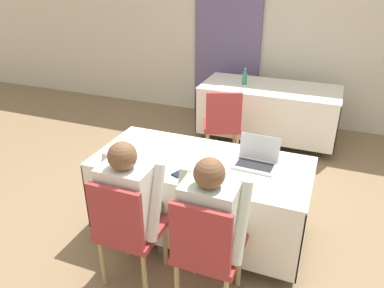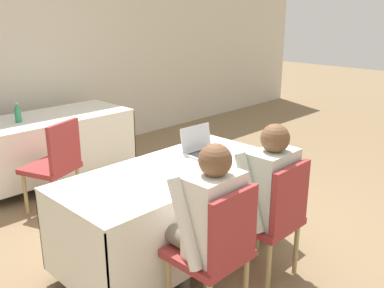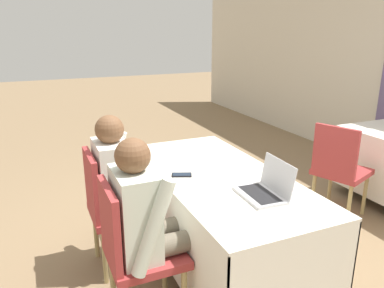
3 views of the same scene
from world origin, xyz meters
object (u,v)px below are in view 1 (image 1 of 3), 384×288
(chair_far_spare, at_px, (223,122))
(cell_phone, at_px, (180,173))
(laptop, at_px, (256,160))
(chair_near_left, at_px, (127,227))
(water_bottle, at_px, (245,77))
(chair_near_right, at_px, (206,248))
(person_checkered_shirt, at_px, (132,201))
(person_white_shirt, at_px, (212,220))

(chair_far_spare, bearing_deg, cell_phone, 74.87)
(laptop, xyz_separation_m, chair_far_spare, (-0.67, 1.29, -0.28))
(chair_near_left, bearing_deg, cell_phone, -115.67)
(water_bottle, bearing_deg, chair_near_right, -80.35)
(cell_phone, bearing_deg, person_checkered_shirt, -98.86)
(laptop, bearing_deg, chair_near_right, -96.63)
(chair_far_spare, bearing_deg, laptop, 96.82)
(cell_phone, bearing_deg, chair_far_spare, 118.28)
(water_bottle, xyz_separation_m, person_checkered_shirt, (-0.11, -2.82, -0.17))
(chair_far_spare, xyz_separation_m, person_checkered_shirt, (-0.07, -2.00, 0.16))
(laptop, distance_m, cell_phone, 0.62)
(chair_far_spare, distance_m, person_white_shirt, 2.08)
(water_bottle, xyz_separation_m, chair_near_left, (-0.11, -2.93, -0.33))
(chair_near_right, relative_size, person_checkered_shirt, 0.78)
(chair_near_right, bearing_deg, chair_far_spare, -75.69)
(person_white_shirt, bearing_deg, chair_near_right, 90.00)
(cell_phone, distance_m, water_bottle, 2.46)
(cell_phone, height_order, chair_near_right, chair_near_right)
(chair_near_right, bearing_deg, laptop, -99.25)
(chair_far_spare, relative_size, person_white_shirt, 0.78)
(chair_near_right, distance_m, person_checkered_shirt, 0.64)
(chair_near_left, bearing_deg, person_checkered_shirt, -90.00)
(chair_near_left, relative_size, person_white_shirt, 0.78)
(water_bottle, distance_m, person_checkered_shirt, 2.83)
(laptop, height_order, chair_near_right, laptop)
(chair_far_spare, bearing_deg, person_white_shirt, 84.45)
(chair_near_right, relative_size, chair_far_spare, 1.00)
(chair_far_spare, height_order, person_white_shirt, person_white_shirt)
(water_bottle, bearing_deg, chair_far_spare, -92.81)
(laptop, bearing_deg, water_bottle, 109.23)
(laptop, height_order, chair_near_left, laptop)
(person_checkered_shirt, bearing_deg, water_bottle, -92.21)
(laptop, xyz_separation_m, person_checkered_shirt, (-0.74, -0.71, -0.12))
(chair_near_right, xyz_separation_m, chair_far_spare, (-0.54, 2.11, 0.00))
(laptop, distance_m, chair_near_right, 0.87)
(person_white_shirt, bearing_deg, laptop, -100.58)
(cell_phone, relative_size, person_white_shirt, 0.13)
(chair_near_right, height_order, chair_far_spare, same)
(chair_far_spare, xyz_separation_m, person_white_shirt, (0.54, -2.00, 0.16))
(laptop, xyz_separation_m, person_white_shirt, (-0.13, -0.71, -0.12))
(water_bottle, bearing_deg, chair_near_left, -92.14)
(chair_near_left, bearing_deg, water_bottle, -92.14)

